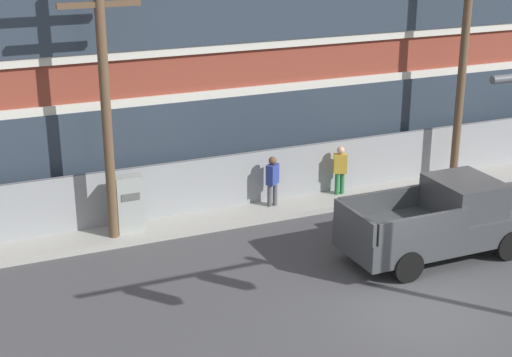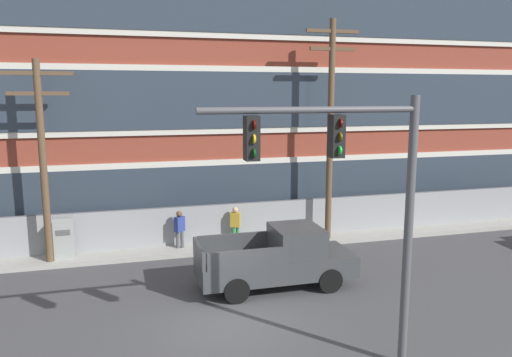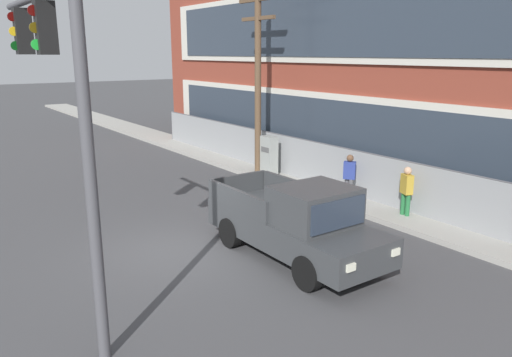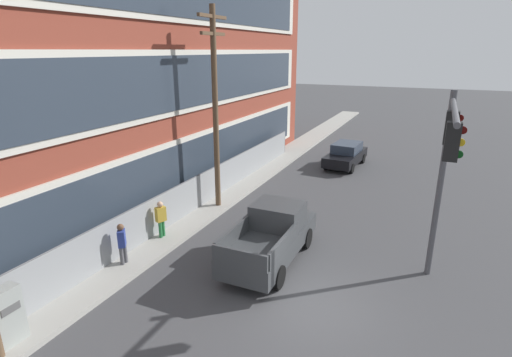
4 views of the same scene
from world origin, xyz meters
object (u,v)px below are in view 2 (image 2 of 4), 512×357
object	(u,v)px
traffic_signal_mast	(356,183)
utility_pole_near_corner	(42,154)
utility_pole_midblock	(330,123)
pedestrian_by_fence	(235,224)
pedestrian_near_cabinet	(180,228)
pickup_truck_dark_grey	(279,259)
electrical_cabinet	(64,240)

from	to	relation	value
traffic_signal_mast	utility_pole_near_corner	distance (m)	12.23
traffic_signal_mast	utility_pole_midblock	world-z (taller)	utility_pole_midblock
pedestrian_by_fence	utility_pole_midblock	bearing A→B (deg)	-5.06
utility_pole_near_corner	utility_pole_midblock	bearing A→B (deg)	0.44
pedestrian_near_cabinet	pickup_truck_dark_grey	bearing A→B (deg)	-59.42
utility_pole_near_corner	electrical_cabinet	distance (m)	3.38
pedestrian_near_cabinet	utility_pole_midblock	bearing A→B (deg)	-2.48
traffic_signal_mast	utility_pole_midblock	size ratio (longest dim) A/B	0.68
electrical_cabinet	pedestrian_by_fence	xyz separation A→B (m)	(6.70, 0.24, 0.10)
electrical_cabinet	pedestrian_near_cabinet	xyz separation A→B (m)	(4.37, 0.16, 0.10)
electrical_cabinet	utility_pole_midblock	bearing A→B (deg)	-0.63
electrical_cabinet	pedestrian_near_cabinet	distance (m)	4.37
utility_pole_near_corner	pickup_truck_dark_grey	bearing A→B (deg)	-29.15
electrical_cabinet	pedestrian_by_fence	bearing A→B (deg)	2.04
traffic_signal_mast	pickup_truck_dark_grey	xyz separation A→B (m)	(0.02, 5.36, -3.48)
pedestrian_near_cabinet	pedestrian_by_fence	size ratio (longest dim) A/B	1.00
traffic_signal_mast	pedestrian_near_cabinet	xyz separation A→B (m)	(-2.70, 9.95, -3.46)
utility_pole_near_corner	pedestrian_near_cabinet	world-z (taller)	utility_pole_near_corner
utility_pole_midblock	pedestrian_by_fence	world-z (taller)	utility_pole_midblock
utility_pole_midblock	pedestrian_by_fence	xyz separation A→B (m)	(-4.02, 0.36, -4.13)
pickup_truck_dark_grey	pedestrian_near_cabinet	bearing A→B (deg)	120.58
traffic_signal_mast	pedestrian_by_fence	world-z (taller)	traffic_signal_mast
electrical_cabinet	utility_pole_near_corner	bearing A→B (deg)	-158.32
electrical_cabinet	traffic_signal_mast	bearing A→B (deg)	-54.18
pedestrian_near_cabinet	pedestrian_by_fence	xyz separation A→B (m)	(2.33, 0.08, 0.00)
utility_pole_near_corner	pedestrian_by_fence	world-z (taller)	utility_pole_near_corner
utility_pole_midblock	pedestrian_near_cabinet	distance (m)	7.58
utility_pole_near_corner	utility_pole_midblock	distance (m)	11.26
pickup_truck_dark_grey	pedestrian_by_fence	size ratio (longest dim) A/B	3.09
utility_pole_midblock	electrical_cabinet	bearing A→B (deg)	179.37
pickup_truck_dark_grey	pedestrian_near_cabinet	distance (m)	5.34
traffic_signal_mast	electrical_cabinet	xyz separation A→B (m)	(-7.07, 9.80, -3.56)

